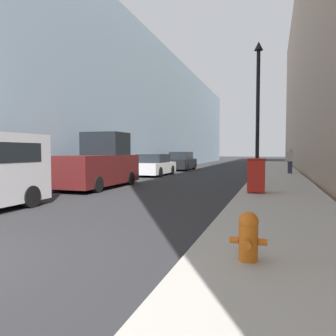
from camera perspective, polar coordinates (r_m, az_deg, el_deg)
name	(u,v)px	position (r m, az deg, el deg)	size (l,w,h in m)	color
sidewalk_right	(278,177)	(20.86, 18.65, -1.52)	(2.98, 60.00, 0.14)	#B7B2A8
building_left_glass	(110,112)	(32.84, -10.14, 9.64)	(12.00, 60.00, 10.98)	#849EB2
fire_hydrant	(248,235)	(4.68, 13.81, -11.27)	(0.50, 0.39, 0.67)	orange
trash_bin	(256,175)	(12.25, 15.13, -1.19)	(0.62, 0.71, 1.23)	red
lamppost	(258,106)	(16.40, 15.38, 10.39)	(0.41, 0.41, 6.67)	black
pickup_truck	(98,165)	(15.12, -12.05, 0.57)	(2.09, 4.98, 2.51)	#561919
parked_sedan_near	(154,166)	(22.04, -2.54, 0.42)	(1.98, 4.28, 1.44)	silver
parked_sedan_far	(181,162)	(28.41, 2.31, 1.11)	(1.89, 4.29, 1.58)	black
pedestrian_on_sidewalk	(290,161)	(23.44, 20.49, 1.18)	(0.34, 0.22, 1.69)	#2D3347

